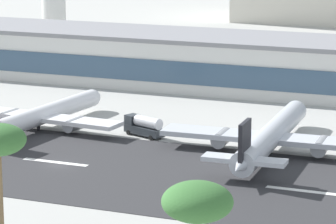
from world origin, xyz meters
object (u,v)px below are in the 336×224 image
Objects in this scene: airliner_black_tail_gate_1 at (270,138)px; service_fuel_truck_0 at (144,126)px; palm_tree_3 at (197,206)px; terminal_building at (234,62)px; airliner_red_tail_gate_0 at (39,116)px.

airliner_black_tail_gate_1 is 25.69m from service_fuel_truck_0.
terminal_building is at bearing 106.48° from palm_tree_3.
palm_tree_3 is (38.14, -128.89, 9.05)m from terminal_building.
airliner_black_tail_gate_1 is 5.27× the size of service_fuel_truck_0.
airliner_red_tail_gate_0 is 46.04m from airliner_black_tail_gate_1.
airliner_black_tail_gate_1 is at bearing 100.58° from palm_tree_3.
airliner_black_tail_gate_1 reaches higher than service_fuel_truck_0.
service_fuel_truck_0 is at bearing 116.73° from palm_tree_3.
airliner_red_tail_gate_0 is 4.62× the size of service_fuel_truck_0.
terminal_building is at bearing -16.72° from airliner_red_tail_gate_0.
airliner_red_tail_gate_0 is at bearing 30.65° from service_fuel_truck_0.
airliner_red_tail_gate_0 is at bearing 128.74° from palm_tree_3.
airliner_black_tail_gate_1 is (24.36, -55.14, -3.11)m from terminal_building.
terminal_building reaches higher than service_fuel_truck_0.
terminal_building is at bearing 21.30° from airliner_black_tail_gate_1.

